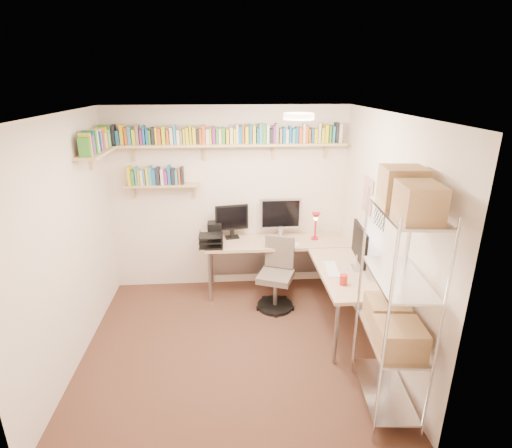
# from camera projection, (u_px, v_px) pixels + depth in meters

# --- Properties ---
(ground) EXTENTS (3.20, 3.20, 0.00)m
(ground) POSITION_uv_depth(u_px,v_px,m) (232.00, 345.00, 4.46)
(ground) COLOR #462B1E
(ground) RESTS_ON ground
(room_shell) EXTENTS (3.24, 3.04, 2.52)m
(room_shell) POSITION_uv_depth(u_px,v_px,m) (229.00, 214.00, 3.94)
(room_shell) COLOR beige
(room_shell) RESTS_ON ground
(wall_shelves) EXTENTS (3.12, 1.09, 0.80)m
(wall_shelves) POSITION_uv_depth(u_px,v_px,m) (194.00, 146.00, 4.96)
(wall_shelves) COLOR tan
(wall_shelves) RESTS_ON ground
(corner_desk) EXTENTS (2.01, 1.96, 1.30)m
(corner_desk) POSITION_uv_depth(u_px,v_px,m) (284.00, 248.00, 5.16)
(corner_desk) COLOR #D5B18A
(corner_desk) RESTS_ON ground
(office_chair) EXTENTS (0.53, 0.54, 0.93)m
(office_chair) POSITION_uv_depth(u_px,v_px,m) (277.00, 279.00, 5.12)
(office_chair) COLOR black
(office_chair) RESTS_ON ground
(wire_rack) EXTENTS (0.48, 0.88, 2.15)m
(wire_rack) POSITION_uv_depth(u_px,v_px,m) (399.00, 275.00, 3.22)
(wire_rack) COLOR silver
(wire_rack) RESTS_ON ground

